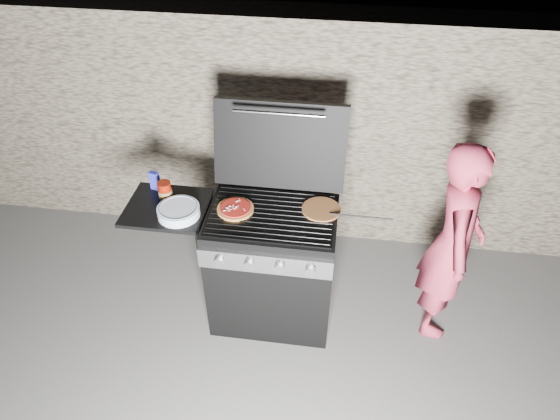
# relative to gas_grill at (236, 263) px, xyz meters

# --- Properties ---
(ground) EXTENTS (50.00, 50.00, 0.00)m
(ground) POSITION_rel_gas_grill_xyz_m (0.25, 0.00, -0.46)
(ground) COLOR #585551
(stone_wall) EXTENTS (8.00, 0.35, 1.80)m
(stone_wall) POSITION_rel_gas_grill_xyz_m (0.25, 1.05, 0.44)
(stone_wall) COLOR gray
(stone_wall) RESTS_ON ground
(gas_grill) EXTENTS (1.34, 0.79, 0.91)m
(gas_grill) POSITION_rel_gas_grill_xyz_m (0.00, 0.00, 0.00)
(gas_grill) COLOR black
(gas_grill) RESTS_ON ground
(pizza_topped) EXTENTS (0.24, 0.24, 0.03)m
(pizza_topped) POSITION_rel_gas_grill_xyz_m (0.02, 0.01, 0.47)
(pizza_topped) COLOR tan
(pizza_topped) RESTS_ON gas_grill
(pizza_plain) EXTENTS (0.31, 0.31, 0.01)m
(pizza_plain) POSITION_rel_gas_grill_xyz_m (0.55, 0.08, 0.46)
(pizza_plain) COLOR #B37F49
(pizza_plain) RESTS_ON gas_grill
(sauce_jar) EXTENTS (0.10, 0.10, 0.13)m
(sauce_jar) POSITION_rel_gas_grill_xyz_m (-0.44, 0.06, 0.51)
(sauce_jar) COLOR maroon
(sauce_jar) RESTS_ON gas_grill
(blue_carton) EXTENTS (0.07, 0.05, 0.13)m
(blue_carton) POSITION_rel_gas_grill_xyz_m (-0.54, 0.16, 0.51)
(blue_carton) COLOR #2228AC
(blue_carton) RESTS_ON gas_grill
(plate_stack) EXTENTS (0.28, 0.28, 0.06)m
(plate_stack) POSITION_rel_gas_grill_xyz_m (-0.31, -0.08, 0.48)
(plate_stack) COLOR white
(plate_stack) RESTS_ON gas_grill
(person) EXTENTS (0.40, 0.56, 1.44)m
(person) POSITION_rel_gas_grill_xyz_m (1.38, 0.10, 0.27)
(person) COLOR #B4324A
(person) RESTS_ON ground
(tongs) EXTENTS (0.37, 0.09, 0.08)m
(tongs) POSITION_rel_gas_grill_xyz_m (0.78, 0.00, 0.49)
(tongs) COLOR black
(tongs) RESTS_ON gas_grill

